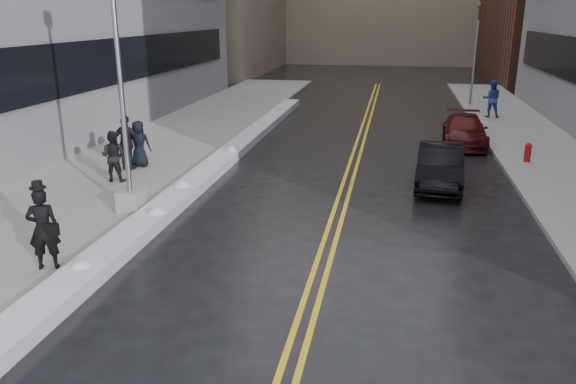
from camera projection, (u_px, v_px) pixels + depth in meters
The scene contains 16 objects.
ground at pixel (222, 252), 13.66m from camera, with size 160.00×160.00×0.00m, color black.
sidewalk_west at pixel (162, 147), 24.01m from camera, with size 5.50×50.00×0.15m, color gray.
sidewalk_east at pixel (554, 165), 21.21m from camera, with size 4.00×50.00×0.15m, color gray.
lane_line_left at pixel (352, 157), 22.59m from camera, with size 0.12×50.00×0.01m, color gold.
lane_line_right at pixel (359, 158), 22.54m from camera, with size 0.12×50.00×0.01m, color gold.
snow_ridge at pixel (222, 160), 21.53m from camera, with size 0.90×30.00×0.34m, color silver.
lamppost at pixel (125, 129), 15.34m from camera, with size 0.65×0.65×7.62m.
fire_hydrant at pixel (528, 151), 21.24m from camera, with size 0.26×0.26×0.73m.
traffic_signal at pixel (475, 51), 33.56m from camera, with size 0.16×0.20×6.00m.
pedestrian_fedora at pixel (43, 229), 12.19m from camera, with size 0.67×0.44×1.85m, color black.
pedestrian_b at pixel (113, 156), 18.67m from camera, with size 0.83×0.65×1.71m, color black.
pedestrian_c at pixel (139, 144), 20.45m from camera, with size 0.83×0.54×1.70m, color black.
pedestrian_d at pixel (127, 143), 20.03m from camera, with size 1.15×0.48×1.96m, color black.
pedestrian_east at pixel (492, 99), 30.21m from camera, with size 0.97×0.75×1.99m, color navy.
car_black at pixel (440, 166), 18.68m from camera, with size 1.46×4.19×1.38m, color black.
car_maroon at pixel (465, 130), 24.58m from camera, with size 1.79×4.41×1.28m, color #3F0A0B.
Camera 1 is at (3.93, -12.04, 5.55)m, focal length 35.00 mm.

